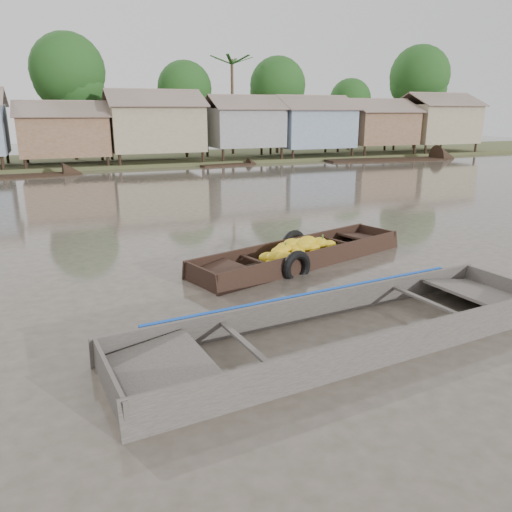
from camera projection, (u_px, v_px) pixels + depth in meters
name	position (u px, v px, depth m)	size (l,w,h in m)	color
ground	(314.00, 305.00, 10.31)	(120.00, 120.00, 0.00)	#464035
riverbank	(155.00, 121.00, 38.92)	(120.00, 12.47, 10.22)	#384723
banana_boat	(299.00, 255.00, 13.17)	(6.63, 3.39, 0.93)	black
viewer_boat	(346.00, 335.00, 8.76)	(8.51, 2.98, 0.67)	#3A3531
distant_boats	(274.00, 168.00, 35.19)	(46.55, 15.31, 0.35)	black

